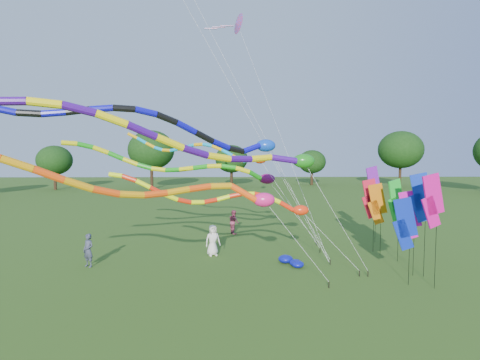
{
  "coord_description": "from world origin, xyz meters",
  "views": [
    {
      "loc": [
        -2.72,
        -16.89,
        6.22
      ],
      "look_at": [
        -2.29,
        2.88,
        4.8
      ],
      "focal_mm": 30.0,
      "sensor_mm": 36.0,
      "label": 1
    }
  ],
  "objects_px": {
    "person_a": "(213,240)",
    "blue_nylon_heap": "(288,263)",
    "person_c": "(234,222)",
    "tube_kite_red": "(232,199)",
    "tube_kite_orange": "(143,185)",
    "person_b": "(88,250)"
  },
  "relations": [
    {
      "from": "person_a",
      "to": "blue_nylon_heap",
      "type": "bearing_deg",
      "value": -48.34
    },
    {
      "from": "person_c",
      "to": "blue_nylon_heap",
      "type": "bearing_deg",
      "value": 175.7
    },
    {
      "from": "tube_kite_red",
      "to": "person_a",
      "type": "xyz_separation_m",
      "value": [
        -1.15,
        4.04,
        -2.95
      ]
    },
    {
      "from": "person_a",
      "to": "tube_kite_red",
      "type": "bearing_deg",
      "value": -93.49
    },
    {
      "from": "tube_kite_orange",
      "to": "person_b",
      "type": "distance_m",
      "value": 8.79
    },
    {
      "from": "tube_kite_orange",
      "to": "person_b",
      "type": "xyz_separation_m",
      "value": [
        -4.42,
        6.41,
        -4.08
      ]
    },
    {
      "from": "blue_nylon_heap",
      "to": "person_c",
      "type": "relative_size",
      "value": 0.8
    },
    {
      "from": "tube_kite_red",
      "to": "tube_kite_orange",
      "type": "xyz_separation_m",
      "value": [
        -3.33,
        -4.58,
        1.11
      ]
    },
    {
      "from": "person_c",
      "to": "tube_kite_red",
      "type": "bearing_deg",
      "value": 156.45
    },
    {
      "from": "tube_kite_red",
      "to": "person_a",
      "type": "bearing_deg",
      "value": 106.86
    },
    {
      "from": "person_a",
      "to": "person_b",
      "type": "distance_m",
      "value": 6.95
    },
    {
      "from": "person_a",
      "to": "person_b",
      "type": "height_order",
      "value": "person_a"
    },
    {
      "from": "person_b",
      "to": "tube_kite_orange",
      "type": "bearing_deg",
      "value": -25.12
    },
    {
      "from": "tube_kite_red",
      "to": "tube_kite_orange",
      "type": "relative_size",
      "value": 0.8
    },
    {
      "from": "tube_kite_red",
      "to": "blue_nylon_heap",
      "type": "distance_m",
      "value": 5.07
    },
    {
      "from": "person_a",
      "to": "person_c",
      "type": "relative_size",
      "value": 1.03
    },
    {
      "from": "tube_kite_red",
      "to": "blue_nylon_heap",
      "type": "xyz_separation_m",
      "value": [
        3.02,
        1.74,
        -3.69
      ]
    },
    {
      "from": "person_a",
      "to": "person_c",
      "type": "distance_m",
      "value": 6.44
    },
    {
      "from": "tube_kite_red",
      "to": "person_a",
      "type": "height_order",
      "value": "tube_kite_red"
    },
    {
      "from": "person_c",
      "to": "person_a",
      "type": "bearing_deg",
      "value": 145.63
    },
    {
      "from": "tube_kite_orange",
      "to": "person_a",
      "type": "distance_m",
      "value": 9.77
    },
    {
      "from": "tube_kite_red",
      "to": "tube_kite_orange",
      "type": "height_order",
      "value": "tube_kite_orange"
    }
  ]
}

